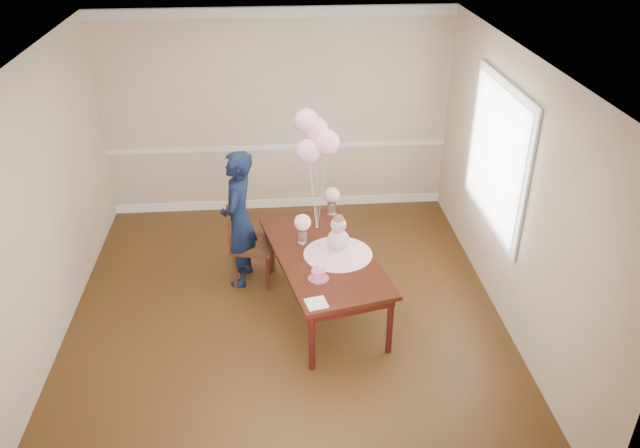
% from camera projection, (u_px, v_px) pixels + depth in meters
% --- Properties ---
extents(floor, '(4.50, 5.00, 0.00)m').
position_uv_depth(floor, '(286.00, 316.00, 6.58)').
color(floor, '#341E0D').
rests_on(floor, ground).
extents(ceiling, '(4.50, 5.00, 0.02)m').
position_uv_depth(ceiling, '(278.00, 61.00, 5.25)').
color(ceiling, white).
rests_on(ceiling, wall_back).
extents(wall_back, '(4.50, 0.02, 2.70)m').
position_uv_depth(wall_back, '(277.00, 115.00, 8.08)').
color(wall_back, tan).
rests_on(wall_back, floor).
extents(wall_front, '(4.50, 0.02, 2.70)m').
position_uv_depth(wall_front, '(296.00, 394.00, 3.74)').
color(wall_front, tan).
rests_on(wall_front, floor).
extents(wall_left, '(0.02, 5.00, 2.70)m').
position_uv_depth(wall_left, '(39.00, 213.00, 5.75)').
color(wall_left, tan).
rests_on(wall_left, floor).
extents(wall_right, '(0.02, 5.00, 2.70)m').
position_uv_depth(wall_right, '(513.00, 194.00, 6.08)').
color(wall_right, tan).
rests_on(wall_right, floor).
extents(chair_rail_trim, '(4.50, 0.02, 0.07)m').
position_uv_depth(chair_rail_trim, '(278.00, 147.00, 8.30)').
color(chair_rail_trim, white).
rests_on(chair_rail_trim, wall_back).
extents(crown_molding, '(4.50, 0.02, 0.12)m').
position_uv_depth(crown_molding, '(273.00, 12.00, 7.45)').
color(crown_molding, silver).
rests_on(crown_molding, wall_back).
extents(baseboard_trim, '(4.50, 0.02, 0.12)m').
position_uv_depth(baseboard_trim, '(280.00, 203.00, 8.71)').
color(baseboard_trim, white).
rests_on(baseboard_trim, floor).
extents(window_frame, '(0.02, 1.66, 1.56)m').
position_uv_depth(window_frame, '(497.00, 155.00, 6.41)').
color(window_frame, silver).
rests_on(window_frame, wall_right).
extents(window_blinds, '(0.01, 1.50, 1.40)m').
position_uv_depth(window_blinds, '(495.00, 155.00, 6.41)').
color(window_blinds, silver).
rests_on(window_blinds, wall_right).
extents(dining_table_top, '(1.32, 2.01, 0.05)m').
position_uv_depth(dining_table_top, '(324.00, 256.00, 6.37)').
color(dining_table_top, black).
rests_on(dining_table_top, table_leg_fl).
extents(table_apron, '(1.21, 1.90, 0.09)m').
position_uv_depth(table_apron, '(324.00, 261.00, 6.40)').
color(table_apron, black).
rests_on(table_apron, table_leg_fl).
extents(table_leg_fl, '(0.08, 0.08, 0.65)m').
position_uv_depth(table_leg_fl, '(312.00, 341.00, 5.73)').
color(table_leg_fl, black).
rests_on(table_leg_fl, floor).
extents(table_leg_fr, '(0.08, 0.08, 0.65)m').
position_uv_depth(table_leg_fr, '(390.00, 325.00, 5.94)').
color(table_leg_fr, black).
rests_on(table_leg_fr, floor).
extents(table_leg_bl, '(0.08, 0.08, 0.65)m').
position_uv_depth(table_leg_bl, '(268.00, 249.00, 7.14)').
color(table_leg_bl, black).
rests_on(table_leg_bl, floor).
extents(table_leg_br, '(0.08, 0.08, 0.65)m').
position_uv_depth(table_leg_br, '(332.00, 238.00, 7.35)').
color(table_leg_br, black).
rests_on(table_leg_br, floor).
extents(baby_skirt, '(0.84, 0.84, 0.09)m').
position_uv_depth(baby_skirt, '(338.00, 250.00, 6.33)').
color(baby_skirt, '#F7B6CC').
rests_on(baby_skirt, dining_table_top).
extents(baby_torso, '(0.22, 0.22, 0.22)m').
position_uv_depth(baby_torso, '(338.00, 240.00, 6.28)').
color(baby_torso, pink).
rests_on(baby_torso, baby_skirt).
extents(baby_head, '(0.16, 0.16, 0.16)m').
position_uv_depth(baby_head, '(338.00, 225.00, 6.19)').
color(baby_head, '#CC9F8C').
rests_on(baby_head, baby_torso).
extents(baby_hair, '(0.11, 0.11, 0.11)m').
position_uv_depth(baby_hair, '(338.00, 220.00, 6.16)').
color(baby_hair, brown).
rests_on(baby_hair, baby_head).
extents(cake_platter, '(0.24, 0.24, 0.01)m').
position_uv_depth(cake_platter, '(319.00, 279.00, 5.96)').
color(cake_platter, silver).
rests_on(cake_platter, dining_table_top).
extents(birthday_cake, '(0.17, 0.17, 0.09)m').
position_uv_depth(birthday_cake, '(319.00, 274.00, 5.94)').
color(birthday_cake, '#DB4599').
rests_on(birthday_cake, cake_platter).
extents(cake_flower_a, '(0.03, 0.03, 0.03)m').
position_uv_depth(cake_flower_a, '(319.00, 269.00, 5.91)').
color(cake_flower_a, white).
rests_on(cake_flower_a, birthday_cake).
extents(cake_flower_b, '(0.03, 0.03, 0.03)m').
position_uv_depth(cake_flower_b, '(321.00, 267.00, 5.93)').
color(cake_flower_b, white).
rests_on(cake_flower_b, birthday_cake).
extents(rose_vase_near, '(0.11, 0.11, 0.15)m').
position_uv_depth(rose_vase_near, '(303.00, 236.00, 6.52)').
color(rose_vase_near, white).
rests_on(rose_vase_near, dining_table_top).
extents(roses_near, '(0.18, 0.18, 0.18)m').
position_uv_depth(roses_near, '(303.00, 222.00, 6.43)').
color(roses_near, '#F5CDD1').
rests_on(roses_near, rose_vase_near).
extents(rose_vase_far, '(0.11, 0.11, 0.15)m').
position_uv_depth(rose_vase_far, '(332.00, 208.00, 7.07)').
color(rose_vase_far, white).
rests_on(rose_vase_far, dining_table_top).
extents(roses_far, '(0.18, 0.18, 0.18)m').
position_uv_depth(roses_far, '(332.00, 195.00, 6.99)').
color(roses_far, beige).
rests_on(roses_far, rose_vase_far).
extents(napkin, '(0.22, 0.22, 0.01)m').
position_uv_depth(napkin, '(316.00, 303.00, 5.62)').
color(napkin, white).
rests_on(napkin, dining_table_top).
extents(balloon_weight, '(0.04, 0.04, 0.02)m').
position_uv_depth(balloon_weight, '(317.00, 228.00, 6.80)').
color(balloon_weight, '#B8B8BD').
rests_on(balloon_weight, dining_table_top).
extents(balloon_a, '(0.26, 0.26, 0.26)m').
position_uv_depth(balloon_a, '(308.00, 151.00, 6.33)').
color(balloon_a, '#F2ABCC').
rests_on(balloon_a, balloon_ribbon_a).
extents(balloon_b, '(0.26, 0.26, 0.26)m').
position_uv_depth(balloon_b, '(327.00, 142.00, 6.29)').
color(balloon_b, '#FFB4D5').
rests_on(balloon_b, balloon_ribbon_b).
extents(balloon_c, '(0.26, 0.26, 0.26)m').
position_uv_depth(balloon_c, '(316.00, 130.00, 6.34)').
color(balloon_c, '#F0AAB7').
rests_on(balloon_c, balloon_ribbon_c).
extents(balloon_d, '(0.26, 0.26, 0.26)m').
position_uv_depth(balloon_d, '(307.00, 121.00, 6.29)').
color(balloon_d, '#F1ABC2').
rests_on(balloon_d, balloon_ribbon_d).
extents(balloon_ribbon_a, '(0.08, 0.02, 0.77)m').
position_uv_depth(balloon_ribbon_a, '(313.00, 197.00, 6.60)').
color(balloon_ribbon_a, white).
rests_on(balloon_ribbon_a, balloon_weight).
extents(balloon_ribbon_b, '(0.10, 0.03, 0.86)m').
position_uv_depth(balloon_ribbon_b, '(322.00, 193.00, 6.58)').
color(balloon_ribbon_b, silver).
rests_on(balloon_ribbon_b, balloon_weight).
extents(balloon_ribbon_c, '(0.01, 0.09, 0.96)m').
position_uv_depth(balloon_ribbon_c, '(317.00, 186.00, 6.61)').
color(balloon_ribbon_c, silver).
rests_on(balloon_ribbon_c, balloon_weight).
extents(balloon_ribbon_d, '(0.10, 0.08, 1.05)m').
position_uv_depth(balloon_ribbon_d, '(312.00, 183.00, 6.58)').
color(balloon_ribbon_d, white).
rests_on(balloon_ribbon_d, balloon_weight).
extents(dining_chair_seat, '(0.53, 0.53, 0.05)m').
position_uv_depth(dining_chair_seat, '(253.00, 245.00, 6.96)').
color(dining_chair_seat, '#3A1C0F').
rests_on(dining_chair_seat, chair_leg_fl).
extents(chair_leg_fl, '(0.05, 0.05, 0.44)m').
position_uv_depth(chair_leg_fl, '(235.00, 271.00, 6.93)').
color(chair_leg_fl, '#361E0E').
rests_on(chair_leg_fl, floor).
extents(chair_leg_fr, '(0.05, 0.05, 0.44)m').
position_uv_depth(chair_leg_fr, '(268.00, 273.00, 6.90)').
color(chair_leg_fr, black).
rests_on(chair_leg_fr, floor).
extents(chair_leg_bl, '(0.05, 0.05, 0.44)m').
position_uv_depth(chair_leg_bl, '(242.00, 253.00, 7.25)').
color(chair_leg_bl, '#37170F').
rests_on(chair_leg_bl, floor).
extents(chair_leg_br, '(0.05, 0.05, 0.44)m').
position_uv_depth(chair_leg_br, '(273.00, 255.00, 7.22)').
color(chair_leg_br, '#381A0F').
rests_on(chair_leg_br, floor).
extents(chair_back_post_l, '(0.05, 0.05, 0.58)m').
position_uv_depth(chair_back_post_l, '(230.00, 229.00, 6.67)').
color(chair_back_post_l, '#3A210F').
rests_on(chair_back_post_l, dining_chair_seat).
extents(chair_back_post_r, '(0.05, 0.05, 0.58)m').
position_uv_depth(chair_back_post_r, '(237.00, 213.00, 6.99)').
color(chair_back_post_r, '#33180E').
rests_on(chair_back_post_r, dining_chair_seat).
extents(chair_slat_low, '(0.11, 0.41, 0.05)m').
position_uv_depth(chair_slat_low, '(234.00, 230.00, 6.89)').
color(chair_slat_low, '#3B1310').
rests_on(chair_slat_low, dining_chair_seat).
extents(chair_slat_mid, '(0.11, 0.41, 0.05)m').
position_uv_depth(chair_slat_mid, '(233.00, 217.00, 6.81)').
color(chair_slat_mid, '#32190D').
rests_on(chair_slat_mid, dining_chair_seat).
extents(chair_slat_top, '(0.11, 0.41, 0.05)m').
position_uv_depth(chair_slat_top, '(232.00, 204.00, 6.73)').
color(chair_slat_top, '#33190E').
rests_on(chair_slat_top, dining_chair_seat).
extents(woman, '(0.48, 0.64, 1.58)m').
position_uv_depth(woman, '(239.00, 219.00, 6.79)').
color(woman, black).
rests_on(woman, floor).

